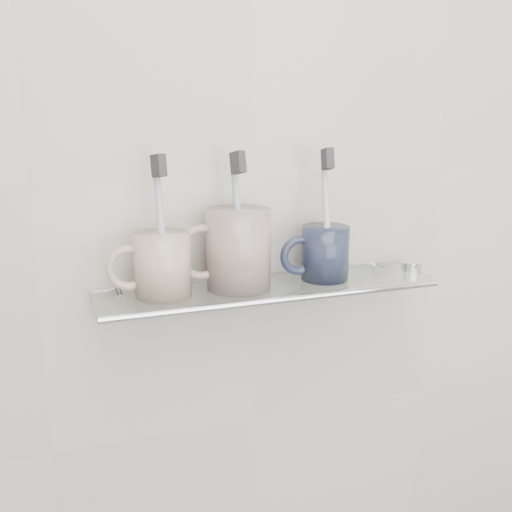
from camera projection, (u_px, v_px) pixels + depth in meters
name	position (u px, v px, depth m)	size (l,w,h in m)	color
wall_back	(254.00, 178.00, 0.96)	(2.50, 2.50, 0.00)	beige
shelf_glass	(268.00, 288.00, 0.94)	(0.50, 0.12, 0.01)	silver
shelf_rail	(282.00, 300.00, 0.89)	(0.01, 0.01, 0.50)	silver
bracket_left	(120.00, 300.00, 0.92)	(0.02, 0.02, 0.03)	silver
bracket_right	(379.00, 274.00, 1.05)	(0.02, 0.02, 0.03)	silver
mug_left	(163.00, 265.00, 0.88)	(0.08, 0.08, 0.09)	beige
mug_left_handle	(129.00, 268.00, 0.87)	(0.07, 0.07, 0.01)	beige
toothbrush_left	(161.00, 225.00, 0.87)	(0.01, 0.01, 0.19)	#B3ADD6
bristles_left	(159.00, 166.00, 0.85)	(0.01, 0.02, 0.03)	#2E2E32
mug_center	(239.00, 249.00, 0.92)	(0.09, 0.09, 0.11)	beige
mug_center_handle	(203.00, 252.00, 0.90)	(0.08, 0.08, 0.01)	beige
toothbrush_center	(238.00, 219.00, 0.90)	(0.01, 0.01, 0.19)	#8EA4B3
bristles_center	(238.00, 163.00, 0.88)	(0.01, 0.02, 0.03)	#2E2E32
mug_right	(325.00, 253.00, 0.96)	(0.07, 0.07, 0.08)	black
mug_right_handle	(299.00, 255.00, 0.95)	(0.06, 0.06, 0.01)	black
toothbrush_right	(326.00, 213.00, 0.95)	(0.01, 0.01, 0.19)	silver
bristles_right	(328.00, 159.00, 0.93)	(0.01, 0.02, 0.03)	#2E2E32
chrome_cap	(411.00, 266.00, 1.02)	(0.03, 0.03, 0.01)	silver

